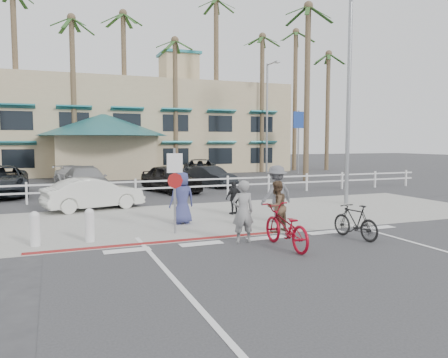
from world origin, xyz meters
name	(u,v)px	position (x,y,z in m)	size (l,w,h in m)	color
ground	(277,243)	(0.00, 0.00, 0.00)	(140.00, 140.00, 0.00)	#333335
bike_path	(318,261)	(0.00, -2.00, 0.00)	(12.00, 16.00, 0.01)	#333335
sidewalk_plaza	(219,216)	(0.00, 4.50, 0.01)	(22.00, 7.00, 0.01)	gray
cross_street	(188,202)	(0.00, 8.50, 0.00)	(40.00, 5.00, 0.01)	#333335
parking_lot	(146,184)	(0.00, 18.00, 0.00)	(50.00, 16.00, 0.01)	#333335
curb_red	(160,242)	(-3.00, 1.20, 0.01)	(7.00, 0.25, 0.02)	maroon
rail_fence	(185,187)	(0.50, 10.50, 0.50)	(29.40, 0.16, 1.00)	silver
building	(138,111)	(2.00, 31.00, 5.65)	(28.00, 16.00, 11.30)	#C4B086
sign_post	(175,186)	(-2.30, 2.20, 1.45)	(0.50, 0.10, 2.90)	gray
bollard_0	(90,225)	(-4.80, 2.00, 0.47)	(0.26, 0.26, 0.95)	silver
bollard_1	(35,229)	(-6.20, 2.00, 0.47)	(0.26, 0.26, 0.95)	silver
streetlight_0	(348,102)	(6.50, 5.50, 4.50)	(0.60, 2.00, 9.00)	gray
streetlight_1	(267,119)	(12.00, 24.00, 4.75)	(0.60, 2.00, 9.50)	gray
info_sign	(298,141)	(14.00, 22.00, 2.80)	(1.20, 0.16, 5.60)	navy
palm_2	(16,71)	(-8.00, 26.00, 8.00)	(4.00, 4.00, 16.00)	#234A1C
palm_3	(73,86)	(-4.00, 25.00, 7.00)	(4.00, 4.00, 14.00)	#234A1C
palm_4	(124,83)	(0.00, 26.00, 7.50)	(4.00, 4.00, 15.00)	#234A1C
palm_5	(175,96)	(4.00, 25.00, 6.50)	(4.00, 4.00, 13.00)	#234A1C
palm_6	(216,76)	(8.00, 26.00, 8.50)	(4.00, 4.00, 17.00)	#234A1C
palm_7	(262,94)	(12.00, 25.00, 7.00)	(4.00, 4.00, 14.00)	#234A1C
palm_8	(295,91)	(16.00, 26.00, 7.50)	(4.00, 4.00, 15.00)	#234A1C
palm_9	(328,102)	(19.00, 25.00, 6.50)	(4.00, 4.00, 13.00)	#234A1C
palm_11	(307,80)	(11.00, 16.00, 7.00)	(4.00, 4.00, 14.00)	#234A1C
bike_red	(285,227)	(-0.09, -0.62, 0.57)	(0.75, 2.16, 1.13)	maroon
rider_red	(243,212)	(-0.88, 0.33, 0.87)	(0.63, 0.42, 1.74)	gray
bike_black	(355,221)	(2.34, -0.38, 0.50)	(0.47, 1.67, 1.01)	black
rider_black	(276,207)	(0.66, 1.25, 0.80)	(0.78, 0.61, 1.60)	brown
pedestrian_a	(277,194)	(1.50, 2.80, 0.98)	(1.27, 0.73, 1.97)	#5B5B61
pedestrian_child	(234,198)	(0.72, 4.73, 0.64)	(0.75, 0.31, 1.27)	black
pedestrian_b	(182,198)	(-1.66, 3.62, 0.89)	(0.87, 0.56, 1.78)	navy
car_white_sedan	(94,194)	(-4.17, 7.96, 0.65)	(1.38, 3.97, 1.31)	silver
lot_car_0	(1,181)	(-8.17, 14.32, 0.78)	(2.57, 5.58, 1.55)	black
lot_car_1	(86,181)	(-4.05, 13.67, 0.71)	(1.99, 4.90, 1.42)	gray
lot_car_2	(171,179)	(0.31, 12.69, 0.76)	(1.78, 4.43, 1.51)	black
lot_car_3	(211,177)	(3.32, 14.54, 0.62)	(1.32, 3.79, 1.25)	black
lot_car_4	(79,176)	(-4.16, 18.06, 0.63)	(1.75, 4.31, 1.25)	#BCBCBC
lot_car_5	(200,170)	(4.20, 19.23, 0.75)	(2.48, 5.38, 1.49)	#24272D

